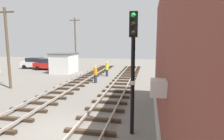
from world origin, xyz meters
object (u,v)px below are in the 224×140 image
signal_mast (133,60)px  track_worker_distant (107,69)px  utility_pole_near (8,47)px  track_worker_foreground (95,74)px  parked_car_white (35,63)px  parked_car_red (48,64)px  control_hut (64,63)px  utility_pole_far (75,42)px

signal_mast → track_worker_distant: signal_mast is taller
utility_pole_near → track_worker_foreground: 8.57m
track_worker_foreground → track_worker_distant: same height
parked_car_white → track_worker_foreground: bearing=-34.4°
parked_car_red → utility_pole_near: bearing=-76.9°
track_worker_distant → control_hut: bearing=164.4°
track_worker_distant → parked_car_red: bearing=159.4°
utility_pole_far → track_worker_foreground: 13.92m
signal_mast → track_worker_foreground: bearing=114.4°
utility_pole_far → parked_car_red: bearing=-127.6°
parked_car_white → utility_pole_near: (5.57, -12.50, 2.93)m
utility_pole_near → control_hut: bearing=84.7°
signal_mast → track_worker_distant: 15.36m
parked_car_red → parked_car_white: 3.01m
parked_car_white → utility_pole_far: 7.42m
parked_car_red → track_worker_foreground: (9.80, -7.77, 0.03)m
control_hut → parked_car_red: 4.13m
control_hut → track_worker_distant: size_ratio=2.03×
utility_pole_far → control_hut: bearing=-84.2°
utility_pole_near → track_worker_foreground: utility_pole_near is taller
parked_car_white → track_worker_distant: bearing=-19.9°
utility_pole_far → track_worker_distant: (7.15, -7.71, -3.38)m
parked_car_red → utility_pole_near: 12.26m
parked_car_red → track_worker_distant: bearing=-20.6°
track_worker_foreground → track_worker_distant: (0.35, 3.96, 0.00)m
signal_mast → track_worker_foreground: size_ratio=2.99×
utility_pole_far → utility_pole_near: bearing=-91.1°
parked_car_red → utility_pole_near: utility_pole_near is taller
control_hut → utility_pole_near: bearing=-95.3°
parked_car_red → track_worker_foreground: track_worker_foreground is taller
parked_car_red → utility_pole_far: utility_pole_far is taller
control_hut → track_worker_foreground: bearing=-43.0°
track_worker_distant → utility_pole_near: bearing=-133.7°
track_worker_distant → parked_car_white: bearing=160.1°
utility_pole_far → track_worker_foreground: (6.80, -11.66, -3.38)m
parked_car_red → track_worker_distant: track_worker_distant is taller
signal_mast → control_hut: signal_mast is taller
signal_mast → parked_car_white: signal_mast is taller
signal_mast → parked_car_red: (-14.57, 18.29, -2.60)m
parked_car_white → track_worker_foreground: 15.35m
control_hut → parked_car_red: size_ratio=0.90×
track_worker_foreground → track_worker_distant: bearing=84.9°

